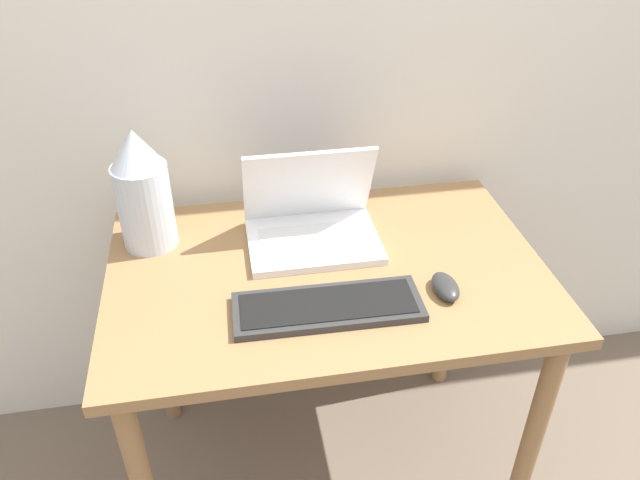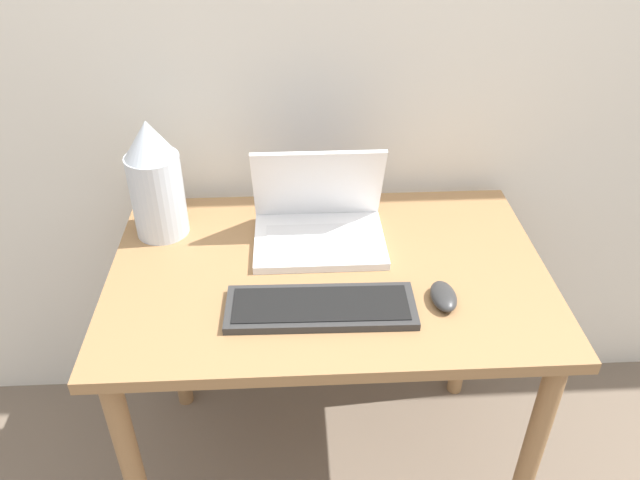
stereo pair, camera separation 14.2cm
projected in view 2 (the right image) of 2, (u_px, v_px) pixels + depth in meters
name	position (u px, v px, depth m)	size (l,w,h in m)	color
wall_back	(320.00, 21.00, 1.58)	(6.00, 0.05, 2.50)	silver
desk	(328.00, 304.00, 1.57)	(1.05, 0.69, 0.78)	olive
laptop	(319.00, 221.00, 1.58)	(0.33, 0.25, 0.25)	white
keyboard	(321.00, 307.00, 1.37)	(0.42, 0.15, 0.02)	#2D2D2D
mouse	(443.00, 296.00, 1.39)	(0.06, 0.10, 0.03)	#2D2D2D
vase	(155.00, 180.00, 1.55)	(0.13, 0.13, 0.31)	silver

